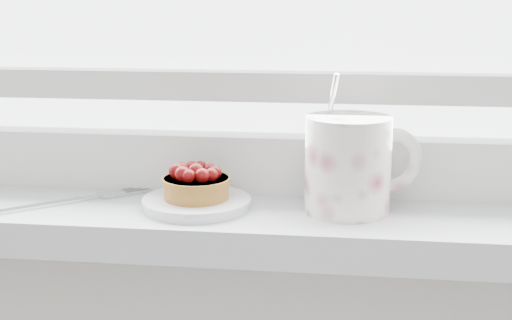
% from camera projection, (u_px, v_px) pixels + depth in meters
% --- Properties ---
extents(saucer, '(0.12, 0.12, 0.01)m').
position_uv_depth(saucer, '(197.00, 203.00, 0.81)').
color(saucer, silver).
rests_on(saucer, windowsill).
extents(raspberry_tart, '(0.08, 0.08, 0.04)m').
position_uv_depth(raspberry_tart, '(196.00, 183.00, 0.81)').
color(raspberry_tart, brown).
rests_on(raspberry_tart, saucer).
extents(floral_mug, '(0.15, 0.12, 0.15)m').
position_uv_depth(floral_mug, '(351.00, 162.00, 0.79)').
color(floral_mug, white).
rests_on(floral_mug, windowsill).
extents(fork, '(0.17, 0.15, 0.00)m').
position_uv_depth(fork, '(69.00, 201.00, 0.83)').
color(fork, silver).
rests_on(fork, windowsill).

